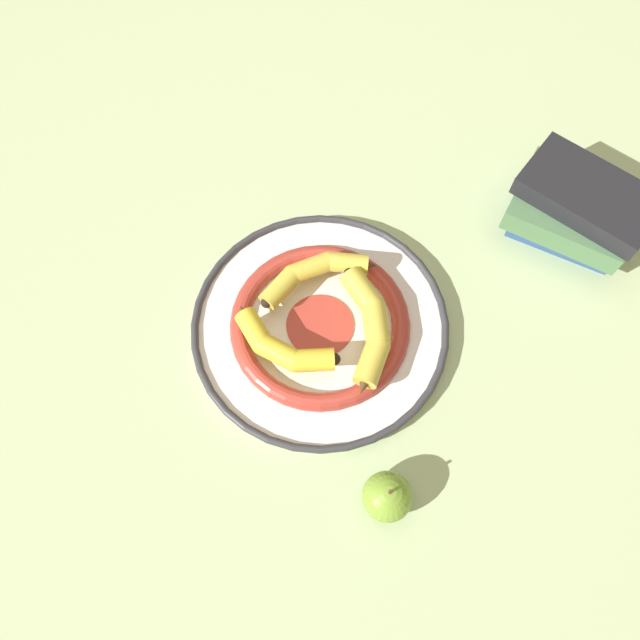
{
  "coord_description": "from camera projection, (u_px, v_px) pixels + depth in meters",
  "views": [
    {
      "loc": [
        0.36,
        0.17,
        0.87
      ],
      "look_at": [
        0.02,
        0.03,
        0.04
      ],
      "focal_mm": 35.0,
      "sensor_mm": 36.0,
      "label": 1
    }
  ],
  "objects": [
    {
      "name": "book_stack",
      "position": [
        578.0,
        209.0,
        0.97
      ],
      "size": [
        0.17,
        0.22,
        0.11
      ],
      "rotation": [
        0.0,
        0.0,
        1.4
      ],
      "color": "#2D4C84",
      "rests_on": "ground_plane"
    },
    {
      "name": "decorative_bowl",
      "position": [
        320.0,
        326.0,
        0.93
      ],
      "size": [
        0.39,
        0.39,
        0.04
      ],
      "color": "white",
      "rests_on": "ground_plane"
    },
    {
      "name": "banana_a",
      "position": [
        315.0,
        272.0,
        0.93
      ],
      "size": [
        0.14,
        0.15,
        0.03
      ],
      "rotation": [
        0.0,
        0.0,
        5.49
      ],
      "color": "gold",
      "rests_on": "decorative_bowl"
    },
    {
      "name": "banana_c",
      "position": [
        370.0,
        328.0,
        0.89
      ],
      "size": [
        0.18,
        0.11,
        0.04
      ],
      "rotation": [
        0.0,
        0.0,
        9.91
      ],
      "color": "gold",
      "rests_on": "decorative_bowl"
    },
    {
      "name": "banana_b",
      "position": [
        280.0,
        346.0,
        0.88
      ],
      "size": [
        0.07,
        0.17,
        0.03
      ],
      "rotation": [
        0.0,
        0.0,
        7.75
      ],
      "color": "yellow",
      "rests_on": "decorative_bowl"
    },
    {
      "name": "ground_plane",
      "position": [
        305.0,
        313.0,
        0.96
      ],
      "size": [
        2.8,
        2.8,
        0.0
      ],
      "primitive_type": "plane",
      "color": "#B2C693"
    },
    {
      "name": "apple",
      "position": [
        387.0,
        497.0,
        0.81
      ],
      "size": [
        0.07,
        0.07,
        0.08
      ],
      "color": "olive",
      "rests_on": "ground_plane"
    }
  ]
}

